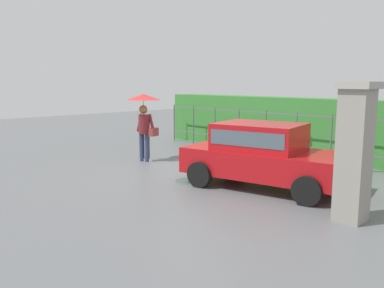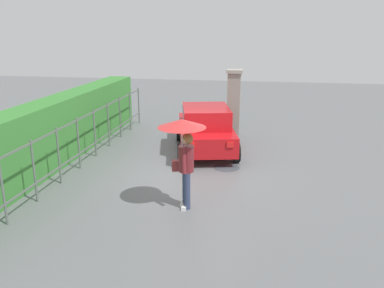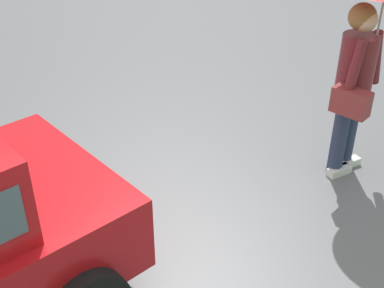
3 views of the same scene
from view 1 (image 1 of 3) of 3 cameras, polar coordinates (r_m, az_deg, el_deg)
The scene contains 7 objects.
ground_plane at distance 10.66m, azimuth 1.29°, elevation -4.13°, with size 40.00×40.00×0.00m, color slate.
car at distance 9.21m, azimuth 10.22°, elevation -1.25°, with size 3.97×2.50×1.48m.
pedestrian at distance 12.11m, azimuth -6.95°, elevation 4.70°, with size 1.04×1.04×2.06m.
gate_pillar at distance 7.30m, azimuth 22.44°, elevation -0.96°, with size 0.60×0.60×2.42m.
fence_section at distance 12.89m, azimuth 12.67°, elevation 1.64°, with size 10.38×0.05×1.50m.
hedge_row at distance 13.65m, azimuth 14.87°, elevation 2.50°, with size 11.33×0.90×1.90m, color #387F33.
puddle_near at distance 9.77m, azimuth -0.22°, elevation -5.34°, with size 0.76×0.76×0.00m, color #4C545B.
Camera 1 is at (7.35, -7.34, 2.41)m, focal length 36.84 mm.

